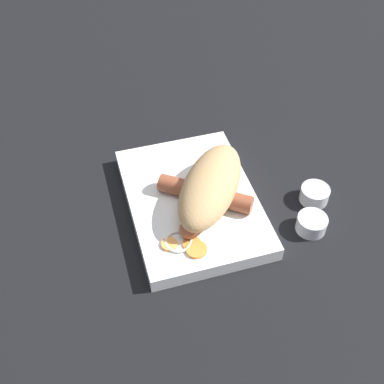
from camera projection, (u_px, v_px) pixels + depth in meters
ground_plane at (192, 207)px, 0.77m from camera, size 3.00×3.00×0.00m
food_tray at (192, 202)px, 0.76m from camera, size 0.27×0.19×0.02m
bread_roll at (210, 186)px, 0.72m from camera, size 0.19×0.17×0.06m
sausage at (205, 194)px, 0.73m from camera, size 0.15×0.14×0.03m
pickled_veggies at (183, 244)px, 0.68m from camera, size 0.06×0.07×0.00m
condiment_cup_near at (311, 224)px, 0.73m from camera, size 0.05×0.05×0.02m
condiment_cup_far at (314, 195)px, 0.77m from camera, size 0.05×0.05×0.02m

